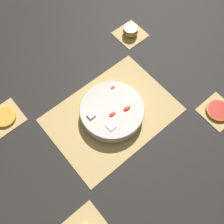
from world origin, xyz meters
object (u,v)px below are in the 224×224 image
object	(u,v)px
orange_slice_whole	(4,117)
apple_half	(131,31)
grapefruit_slice	(219,110)
fruit_salad_bowl	(112,111)

from	to	relation	value
orange_slice_whole	apple_half	bearing A→B (deg)	0.00
grapefruit_slice	apple_half	bearing A→B (deg)	90.00
orange_slice_whole	grapefruit_slice	xyz separation A→B (m)	(0.69, -0.54, 0.00)
fruit_salad_bowl	grapefruit_slice	distance (m)	0.44
fruit_salad_bowl	orange_slice_whole	size ratio (longest dim) A/B	2.73
fruit_salad_bowl	grapefruit_slice	world-z (taller)	fruit_salad_bowl
fruit_salad_bowl	orange_slice_whole	world-z (taller)	fruit_salad_bowl
fruit_salad_bowl	grapefruit_slice	size ratio (longest dim) A/B	2.52
orange_slice_whole	grapefruit_slice	world-z (taller)	grapefruit_slice
apple_half	orange_slice_whole	size ratio (longest dim) A/B	0.77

